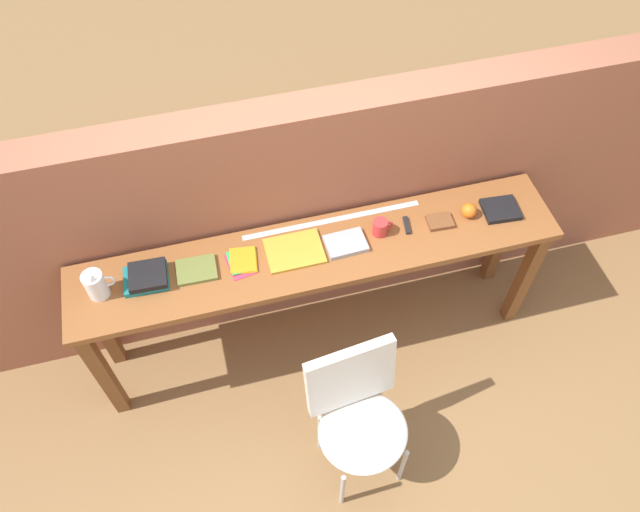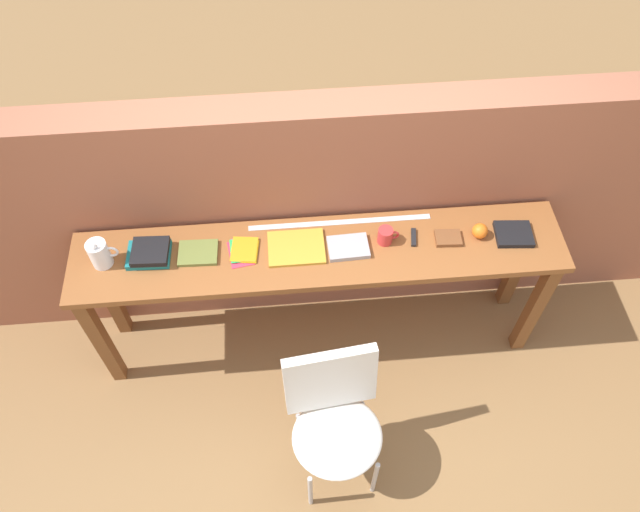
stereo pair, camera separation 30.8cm
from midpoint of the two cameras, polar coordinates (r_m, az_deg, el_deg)
name	(u,v)px [view 1 (the left image)]	position (r m, az deg, el deg)	size (l,w,h in m)	color
ground_plane	(331,379)	(3.73, -1.41, -11.36)	(40.00, 40.00, 0.00)	olive
brick_wall_back	(302,215)	(3.42, -4.24, 3.60)	(6.00, 0.20, 1.53)	#9E5B42
sideboard	(318,267)	(3.24, -2.94, -1.16)	(2.50, 0.44, 0.88)	brown
chair_white_moulded	(358,413)	(3.08, 0.60, -14.40)	(0.49, 0.50, 0.89)	silver
pitcher_white	(96,285)	(3.15, -22.47, -2.64)	(0.14, 0.10, 0.18)	white
book_stack_leftmost	(147,277)	(3.15, -18.28, -2.04)	(0.22, 0.18, 0.06)	#19757A
magazine_cycling	(197,270)	(3.13, -14.00, -1.44)	(0.19, 0.15, 0.02)	olive
pamphlet_pile_colourful	(242,262)	(3.12, -9.98, -0.69)	(0.17, 0.19, 0.01)	#E5334C
book_open_centre	(295,251)	(3.12, -5.17, 0.26)	(0.28, 0.22, 0.02)	gold
book_grey_hardcover	(346,244)	(3.13, -0.44, 0.95)	(0.20, 0.15, 0.03)	#9E9EA3
mug	(381,227)	(3.16, 2.80, 2.46)	(0.11, 0.08, 0.09)	red
multitool_folded	(407,225)	(3.22, 5.25, 2.63)	(0.02, 0.11, 0.02)	black
leather_journal_brown	(440,222)	(3.25, 8.27, 2.95)	(0.13, 0.10, 0.02)	brown
sports_ball_small	(469,211)	(3.29, 10.90, 3.93)	(0.08, 0.08, 0.08)	orange
book_repair_rightmost	(501,209)	(3.36, 13.71, 3.99)	(0.18, 0.16, 0.03)	black
ruler_metal_back_edge	(332,220)	(3.24, -1.61, 3.11)	(0.95, 0.03, 0.00)	silver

